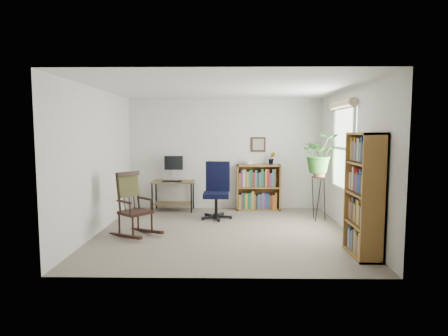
{
  "coord_description": "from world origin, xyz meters",
  "views": [
    {
      "loc": [
        0.11,
        -6.19,
        1.69
      ],
      "look_at": [
        0.0,
        0.4,
        1.05
      ],
      "focal_mm": 30.0,
      "sensor_mm": 36.0,
      "label": 1
    }
  ],
  "objects_px": {
    "rocking_chair": "(135,204)",
    "tall_bookshelf": "(364,195)",
    "low_bookshelf": "(258,187)",
    "desk": "(173,196)",
    "office_chair": "(216,190)"
  },
  "relations": [
    {
      "from": "desk",
      "to": "office_chair",
      "type": "distance_m",
      "value": 1.22
    },
    {
      "from": "office_chair",
      "to": "desk",
      "type": "bearing_deg",
      "value": 148.89
    },
    {
      "from": "rocking_chair",
      "to": "low_bookshelf",
      "type": "distance_m",
      "value": 2.97
    },
    {
      "from": "desk",
      "to": "low_bookshelf",
      "type": "relative_size",
      "value": 0.9
    },
    {
      "from": "low_bookshelf",
      "to": "desk",
      "type": "bearing_deg",
      "value": -176.25
    },
    {
      "from": "office_chair",
      "to": "rocking_chair",
      "type": "distance_m",
      "value": 1.74
    },
    {
      "from": "low_bookshelf",
      "to": "tall_bookshelf",
      "type": "height_order",
      "value": "tall_bookshelf"
    },
    {
      "from": "low_bookshelf",
      "to": "tall_bookshelf",
      "type": "xyz_separation_m",
      "value": [
        1.2,
        -2.99,
        0.35
      ]
    },
    {
      "from": "rocking_chair",
      "to": "low_bookshelf",
      "type": "height_order",
      "value": "rocking_chair"
    },
    {
      "from": "tall_bookshelf",
      "to": "rocking_chair",
      "type": "bearing_deg",
      "value": 164.32
    },
    {
      "from": "desk",
      "to": "office_chair",
      "type": "xyz_separation_m",
      "value": [
        0.95,
        -0.73,
        0.24
      ]
    },
    {
      "from": "low_bookshelf",
      "to": "tall_bookshelf",
      "type": "relative_size",
      "value": 0.59
    },
    {
      "from": "low_bookshelf",
      "to": "tall_bookshelf",
      "type": "distance_m",
      "value": 3.24
    },
    {
      "from": "rocking_chair",
      "to": "office_chair",
      "type": "bearing_deg",
      "value": -5.46
    },
    {
      "from": "rocking_chair",
      "to": "tall_bookshelf",
      "type": "xyz_separation_m",
      "value": [
        3.35,
        -0.94,
        0.31
      ]
    }
  ]
}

